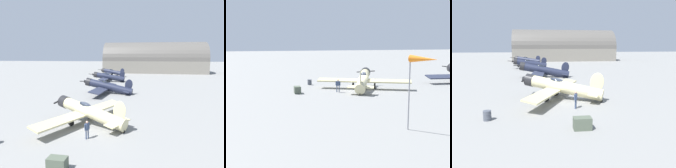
# 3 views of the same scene
# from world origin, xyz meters

# --- Properties ---
(ground_plane) EXTENTS (400.00, 400.00, 0.00)m
(ground_plane) POSITION_xyz_m (0.00, 0.00, 0.00)
(ground_plane) COLOR gray
(airplane_foreground) EXTENTS (12.55, 9.23, 3.33)m
(airplane_foreground) POSITION_xyz_m (-0.23, -0.44, 1.46)
(airplane_foreground) COLOR beige
(airplane_foreground) RESTS_ON ground_plane
(ground_crew_mechanic) EXTENTS (0.62, 0.41, 1.72)m
(ground_crew_mechanic) POSITION_xyz_m (3.84, 0.47, 1.04)
(ground_crew_mechanic) COLOR #384766
(ground_crew_mechanic) RESTS_ON ground_plane
(equipment_crate) EXTENTS (0.89, 1.37, 0.92)m
(equipment_crate) POSITION_xyz_m (9.20, -0.29, 0.46)
(equipment_crate) COLOR #4C5647
(equipment_crate) RESTS_ON ground_plane
(fuel_drum) EXTENTS (0.68, 0.68, 0.83)m
(fuel_drum) POSITION_xyz_m (5.92, -7.49, 0.41)
(fuel_drum) COLOR #474C56
(fuel_drum) RESTS_ON ground_plane
(windsock_mast) EXTENTS (1.46, 2.19, 5.72)m
(windsock_mast) POSITION_xyz_m (3.70, 19.31, 5.24)
(windsock_mast) COLOR gray
(windsock_mast) RESTS_ON ground_plane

